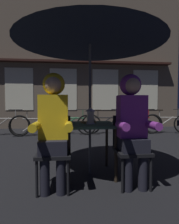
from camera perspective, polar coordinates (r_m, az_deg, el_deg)
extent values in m
plane|color=black|center=(2.85, 0.13, -18.50)|extent=(60.00, 60.00, 0.00)
cube|color=#42664C|center=(2.68, 0.14, -3.94)|extent=(0.72, 0.72, 0.04)
cylinder|color=#2D2319|center=(2.43, -6.54, -13.56)|extent=(0.04, 0.04, 0.70)
cylinder|color=#2D2319|center=(2.50, 8.19, -13.09)|extent=(0.04, 0.04, 0.70)
cylinder|color=#2D2319|center=(3.03, -6.44, -10.27)|extent=(0.04, 0.04, 0.70)
cylinder|color=#2D2319|center=(3.09, 5.32, -10.02)|extent=(0.04, 0.04, 0.70)
cylinder|color=#4C4C51|center=(2.66, 0.14, 4.71)|extent=(0.04, 0.04, 2.25)
cone|color=black|center=(2.85, 0.14, 23.84)|extent=(2.10, 2.10, 0.38)
sphere|color=#4C4C51|center=(2.94, 0.14, 27.85)|extent=(0.06, 0.06, 0.06)
cube|color=white|center=(2.63, 0.27, -3.51)|extent=(0.11, 0.11, 0.02)
cube|color=white|center=(2.62, 0.27, -1.59)|extent=(0.09, 0.09, 0.16)
pyramid|color=white|center=(2.61, 0.27, 0.76)|extent=(0.11, 0.11, 0.06)
cube|color=black|center=(2.29, -10.94, -12.57)|extent=(0.40, 0.40, 0.04)
cylinder|color=black|center=(2.20, -6.60, -19.44)|extent=(0.03, 0.03, 0.41)
cylinder|color=black|center=(2.23, -15.90, -19.22)|extent=(0.03, 0.03, 0.41)
cylinder|color=black|center=(2.51, -6.52, -16.52)|extent=(0.03, 0.03, 0.41)
cylinder|color=black|center=(2.54, -14.53, -16.38)|extent=(0.03, 0.03, 0.41)
cube|color=black|center=(2.43, -10.61, -6.17)|extent=(0.40, 0.03, 0.42)
cube|color=black|center=(2.41, 12.98, -11.84)|extent=(0.40, 0.40, 0.04)
cylinder|color=black|center=(2.39, 18.37, -17.71)|extent=(0.03, 0.03, 0.41)
cylinder|color=black|center=(2.28, 10.11, -18.66)|extent=(0.03, 0.03, 0.41)
cylinder|color=black|center=(2.68, 15.26, -15.35)|extent=(0.03, 0.03, 0.41)
cylinder|color=black|center=(2.58, 7.94, -15.99)|extent=(0.03, 0.03, 0.41)
cube|color=black|center=(2.54, 11.67, -5.79)|extent=(0.40, 0.03, 0.42)
cylinder|color=black|center=(2.23, -8.75, -18.53)|extent=(0.11, 0.11, 0.45)
cylinder|color=black|center=(2.25, -13.59, -18.42)|extent=(0.11, 0.11, 0.45)
cube|color=black|center=(2.27, -10.96, -10.13)|extent=(0.32, 0.36, 0.16)
cube|color=yellow|center=(2.26, -10.96, -1.47)|extent=(0.34, 0.22, 0.52)
cylinder|color=yellow|center=(2.04, -6.41, -4.42)|extent=(0.09, 0.30, 0.09)
cylinder|color=yellow|center=(2.07, -16.43, -4.40)|extent=(0.09, 0.30, 0.09)
sphere|color=tan|center=(2.26, -11.05, 8.30)|extent=(0.21, 0.21, 0.21)
sphere|color=yellow|center=(2.31, -10.94, 8.43)|extent=(0.27, 0.27, 0.27)
cylinder|color=black|center=(2.39, 16.09, -17.16)|extent=(0.11, 0.11, 0.45)
cylinder|color=black|center=(2.33, 11.79, -17.63)|extent=(0.11, 0.11, 0.45)
cube|color=black|center=(2.39, 13.01, -9.51)|extent=(0.32, 0.36, 0.16)
cube|color=purple|center=(2.38, 12.78, -1.28)|extent=(0.34, 0.22, 0.52)
cylinder|color=purple|center=(2.25, 18.93, -3.89)|extent=(0.09, 0.30, 0.09)
cylinder|color=purple|center=(2.12, 10.06, -4.17)|extent=(0.09, 0.30, 0.09)
sphere|color=tan|center=(2.38, 12.88, 8.01)|extent=(0.21, 0.21, 0.21)
sphere|color=purple|center=(2.43, 12.50, 8.14)|extent=(0.27, 0.27, 0.27)
cube|color=#6B5B4C|center=(8.31, -8.04, 17.11)|extent=(10.00, 0.60, 6.20)
cube|color=#EAE5C6|center=(8.02, -20.81, 6.61)|extent=(1.10, 0.02, 1.70)
cube|color=#EAE5C6|center=(7.76, -8.05, 6.90)|extent=(1.10, 0.02, 1.70)
cube|color=#EAE5C6|center=(7.90, 4.92, 6.84)|extent=(1.10, 0.02, 1.70)
cube|color=#EAE5C6|center=(8.41, 16.85, 6.49)|extent=(1.10, 0.02, 1.70)
cube|color=#331914|center=(7.78, -8.14, 15.08)|extent=(9.00, 0.36, 0.08)
torus|color=black|center=(6.30, -20.72, -3.85)|extent=(0.66, 0.14, 0.66)
cylinder|color=#ADA89E|center=(6.49, -24.92, -1.84)|extent=(0.83, 0.15, 0.04)
cylinder|color=#ADA89E|center=(6.56, -25.85, -3.40)|extent=(0.60, 0.12, 0.44)
cylinder|color=#ADA89E|center=(6.32, -21.80, -0.62)|extent=(0.02, 0.02, 0.28)
cylinder|color=black|center=(6.31, -21.82, 0.65)|extent=(0.44, 0.08, 0.02)
torus|color=black|center=(6.04, -11.09, -4.00)|extent=(0.66, 0.11, 0.66)
torus|color=black|center=(6.12, -20.71, -4.04)|extent=(0.66, 0.11, 0.66)
cylinder|color=#ADA89E|center=(6.04, -15.96, -2.01)|extent=(0.84, 0.12, 0.04)
cylinder|color=#ADA89E|center=(6.07, -17.09, -3.73)|extent=(0.61, 0.10, 0.44)
cylinder|color=#ADA89E|center=(6.06, -18.67, -0.90)|extent=(0.02, 0.02, 0.24)
cube|color=black|center=(6.05, -18.69, 0.33)|extent=(0.21, 0.10, 0.04)
cylinder|color=#ADA89E|center=(6.01, -12.29, -0.65)|extent=(0.02, 0.02, 0.28)
cylinder|color=black|center=(6.01, -12.31, 0.68)|extent=(0.44, 0.07, 0.02)
torus|color=black|center=(6.05, -0.89, -3.94)|extent=(0.65, 0.20, 0.66)
torus|color=black|center=(6.28, -10.15, -3.73)|extent=(0.65, 0.20, 0.66)
cylinder|color=#236B3D|center=(6.12, -5.62, -1.85)|extent=(0.82, 0.23, 0.04)
cylinder|color=#236B3D|center=(6.17, -6.72, -3.52)|extent=(0.60, 0.18, 0.44)
cylinder|color=#236B3D|center=(6.19, -8.20, -0.71)|extent=(0.02, 0.02, 0.24)
cube|color=black|center=(6.18, -8.21, 0.50)|extent=(0.21, 0.12, 0.04)
cylinder|color=#236B3D|center=(6.04, -2.04, -0.58)|extent=(0.02, 0.02, 0.28)
cylinder|color=black|center=(6.03, -2.04, 0.75)|extent=(0.43, 0.13, 0.02)
torus|color=black|center=(6.34, 9.83, -3.67)|extent=(0.66, 0.11, 0.66)
torus|color=black|center=(6.24, 0.56, -3.73)|extent=(0.66, 0.11, 0.66)
cylinder|color=black|center=(6.25, 5.24, -1.76)|extent=(0.84, 0.12, 0.04)
cylinder|color=black|center=(6.26, 4.11, -3.42)|extent=(0.61, 0.09, 0.44)
cylinder|color=black|center=(6.22, 2.62, -0.66)|extent=(0.02, 0.02, 0.24)
cube|color=black|center=(6.22, 2.63, 0.53)|extent=(0.21, 0.10, 0.04)
cylinder|color=black|center=(6.29, 8.76, -0.47)|extent=(0.02, 0.02, 0.28)
cylinder|color=black|center=(6.29, 8.76, 0.80)|extent=(0.44, 0.07, 0.02)
torus|color=black|center=(6.62, 18.62, -3.50)|extent=(0.66, 0.07, 0.66)
torus|color=black|center=(6.24, 10.18, -3.78)|extent=(0.66, 0.07, 0.66)
cylinder|color=maroon|center=(6.39, 14.55, -1.73)|extent=(0.84, 0.06, 0.04)
cylinder|color=maroon|center=(6.37, 13.51, -3.38)|extent=(0.61, 0.05, 0.44)
cylinder|color=maroon|center=(6.28, 12.15, -0.69)|extent=(0.02, 0.02, 0.24)
cube|color=black|center=(6.28, 12.17, 0.50)|extent=(0.20, 0.09, 0.04)
cylinder|color=maroon|center=(6.54, 17.71, -0.45)|extent=(0.02, 0.02, 0.28)
cylinder|color=black|center=(6.54, 17.73, 0.78)|extent=(0.44, 0.04, 0.02)
torus|color=black|center=(6.79, 18.86, -3.36)|extent=(0.65, 0.21, 0.66)
cylinder|color=#ADA89E|center=(6.88, 23.06, -1.55)|extent=(0.82, 0.24, 0.04)
cylinder|color=#ADA89E|center=(6.87, 22.04, -3.06)|extent=(0.60, 0.18, 0.44)
cylinder|color=#ADA89E|center=(6.81, 20.75, -0.55)|extent=(0.02, 0.02, 0.24)
cube|color=black|center=(6.80, 20.77, 0.55)|extent=(0.21, 0.13, 0.04)
cube|color=olive|center=(2.76, -0.40, -3.11)|extent=(0.23, 0.19, 0.02)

